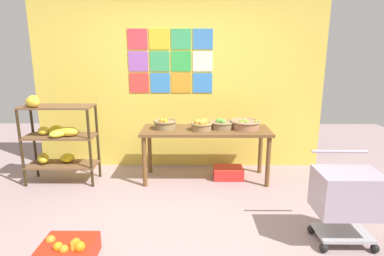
{
  "coord_description": "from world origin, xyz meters",
  "views": [
    {
      "loc": [
        0.24,
        -3.03,
        1.79
      ],
      "look_at": [
        0.21,
        1.2,
        0.76
      ],
      "focal_mm": 29.82,
      "sensor_mm": 36.0,
      "label": 1
    }
  ],
  "objects_px": {
    "fruit_basket_right": "(245,124)",
    "produce_crate_under_table": "(228,173)",
    "fruit_basket_left": "(222,124)",
    "fruit_basket_back_left": "(165,124)",
    "shopping_cart": "(347,195)",
    "banana_shelf_unit": "(56,136)",
    "display_table": "(206,135)",
    "orange_crate_foreground": "(68,251)",
    "fruit_basket_centre": "(201,125)"
  },
  "relations": [
    {
      "from": "display_table",
      "to": "fruit_basket_left",
      "type": "distance_m",
      "value": 0.27
    },
    {
      "from": "display_table",
      "to": "shopping_cart",
      "type": "bearing_deg",
      "value": -51.02
    },
    {
      "from": "banana_shelf_unit",
      "to": "shopping_cart",
      "type": "relative_size",
      "value": 1.42
    },
    {
      "from": "orange_crate_foreground",
      "to": "display_table",
      "type": "bearing_deg",
      "value": 55.95
    },
    {
      "from": "fruit_basket_back_left",
      "to": "fruit_basket_centre",
      "type": "relative_size",
      "value": 1.08
    },
    {
      "from": "fruit_basket_centre",
      "to": "shopping_cart",
      "type": "xyz_separation_m",
      "value": [
        1.32,
        -1.5,
        -0.32
      ]
    },
    {
      "from": "orange_crate_foreground",
      "to": "banana_shelf_unit",
      "type": "bearing_deg",
      "value": 114.38
    },
    {
      "from": "fruit_basket_back_left",
      "to": "shopping_cart",
      "type": "xyz_separation_m",
      "value": [
        1.82,
        -1.57,
        -0.32
      ]
    },
    {
      "from": "display_table",
      "to": "orange_crate_foreground",
      "type": "relative_size",
      "value": 3.84
    },
    {
      "from": "display_table",
      "to": "fruit_basket_back_left",
      "type": "bearing_deg",
      "value": 178.14
    },
    {
      "from": "orange_crate_foreground",
      "to": "shopping_cart",
      "type": "relative_size",
      "value": 0.54
    },
    {
      "from": "fruit_basket_right",
      "to": "shopping_cart",
      "type": "xyz_separation_m",
      "value": [
        0.71,
        -1.58,
        -0.31
      ]
    },
    {
      "from": "fruit_basket_left",
      "to": "shopping_cart",
      "type": "bearing_deg",
      "value": -57.15
    },
    {
      "from": "orange_crate_foreground",
      "to": "fruit_basket_centre",
      "type": "bearing_deg",
      "value": 56.53
    },
    {
      "from": "produce_crate_under_table",
      "to": "fruit_basket_right",
      "type": "bearing_deg",
      "value": -1.68
    },
    {
      "from": "display_table",
      "to": "fruit_basket_right",
      "type": "bearing_deg",
      "value": 3.5
    },
    {
      "from": "fruit_basket_right",
      "to": "produce_crate_under_table",
      "type": "xyz_separation_m",
      "value": [
        -0.22,
        0.01,
        -0.72
      ]
    },
    {
      "from": "fruit_basket_back_left",
      "to": "orange_crate_foreground",
      "type": "bearing_deg",
      "value": -110.15
    },
    {
      "from": "shopping_cart",
      "to": "banana_shelf_unit",
      "type": "bearing_deg",
      "value": 157.24
    },
    {
      "from": "banana_shelf_unit",
      "to": "display_table",
      "type": "xyz_separation_m",
      "value": [
        2.05,
        0.09,
        -0.01
      ]
    },
    {
      "from": "fruit_basket_right",
      "to": "orange_crate_foreground",
      "type": "xyz_separation_m",
      "value": [
        -1.8,
        -1.88,
        -0.7
      ]
    },
    {
      "from": "fruit_basket_back_left",
      "to": "orange_crate_foreground",
      "type": "relative_size",
      "value": 0.7
    },
    {
      "from": "banana_shelf_unit",
      "to": "orange_crate_foreground",
      "type": "xyz_separation_m",
      "value": [
        0.8,
        -1.76,
        -0.56
      ]
    },
    {
      "from": "fruit_basket_back_left",
      "to": "banana_shelf_unit",
      "type": "bearing_deg",
      "value": -175.76
    },
    {
      "from": "fruit_basket_back_left",
      "to": "fruit_basket_centre",
      "type": "distance_m",
      "value": 0.51
    },
    {
      "from": "display_table",
      "to": "fruit_basket_centre",
      "type": "xyz_separation_m",
      "value": [
        -0.06,
        -0.05,
        0.16
      ]
    },
    {
      "from": "fruit_basket_right",
      "to": "shopping_cart",
      "type": "relative_size",
      "value": 0.48
    },
    {
      "from": "produce_crate_under_table",
      "to": "shopping_cart",
      "type": "xyz_separation_m",
      "value": [
        0.92,
        -1.59,
        0.41
      ]
    },
    {
      "from": "fruit_basket_left",
      "to": "orange_crate_foreground",
      "type": "height_order",
      "value": "fruit_basket_left"
    },
    {
      "from": "produce_crate_under_table",
      "to": "orange_crate_foreground",
      "type": "bearing_deg",
      "value": -129.88
    },
    {
      "from": "produce_crate_under_table",
      "to": "shopping_cart",
      "type": "distance_m",
      "value": 1.88
    },
    {
      "from": "banana_shelf_unit",
      "to": "produce_crate_under_table",
      "type": "height_order",
      "value": "banana_shelf_unit"
    },
    {
      "from": "display_table",
      "to": "produce_crate_under_table",
      "type": "xyz_separation_m",
      "value": [
        0.33,
        0.04,
        -0.57
      ]
    },
    {
      "from": "display_table",
      "to": "fruit_basket_right",
      "type": "height_order",
      "value": "fruit_basket_right"
    },
    {
      "from": "fruit_basket_left",
      "to": "fruit_basket_right",
      "type": "bearing_deg",
      "value": -2.33
    },
    {
      "from": "fruit_basket_left",
      "to": "banana_shelf_unit",
      "type": "bearing_deg",
      "value": -176.52
    },
    {
      "from": "banana_shelf_unit",
      "to": "display_table",
      "type": "distance_m",
      "value": 2.05
    },
    {
      "from": "display_table",
      "to": "produce_crate_under_table",
      "type": "height_order",
      "value": "display_table"
    },
    {
      "from": "fruit_basket_left",
      "to": "fruit_basket_back_left",
      "type": "relative_size",
      "value": 1.05
    },
    {
      "from": "orange_crate_foreground",
      "to": "fruit_basket_right",
      "type": "bearing_deg",
      "value": 46.32
    },
    {
      "from": "fruit_basket_centre",
      "to": "orange_crate_foreground",
      "type": "relative_size",
      "value": 0.65
    },
    {
      "from": "display_table",
      "to": "fruit_basket_right",
      "type": "relative_size",
      "value": 4.33
    },
    {
      "from": "fruit_basket_back_left",
      "to": "fruit_basket_centre",
      "type": "height_order",
      "value": "fruit_basket_centre"
    },
    {
      "from": "fruit_basket_left",
      "to": "shopping_cart",
      "type": "xyz_separation_m",
      "value": [
        1.03,
        -1.6,
        -0.31
      ]
    },
    {
      "from": "fruit_basket_right",
      "to": "produce_crate_under_table",
      "type": "relative_size",
      "value": 0.97
    },
    {
      "from": "display_table",
      "to": "fruit_basket_right",
      "type": "xyz_separation_m",
      "value": [
        0.55,
        0.03,
        0.15
      ]
    },
    {
      "from": "fruit_basket_left",
      "to": "fruit_basket_back_left",
      "type": "height_order",
      "value": "fruit_basket_back_left"
    },
    {
      "from": "produce_crate_under_table",
      "to": "orange_crate_foreground",
      "type": "height_order",
      "value": "orange_crate_foreground"
    },
    {
      "from": "banana_shelf_unit",
      "to": "fruit_basket_back_left",
      "type": "bearing_deg",
      "value": 4.24
    },
    {
      "from": "banana_shelf_unit",
      "to": "fruit_basket_back_left",
      "type": "relative_size",
      "value": 3.75
    }
  ]
}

